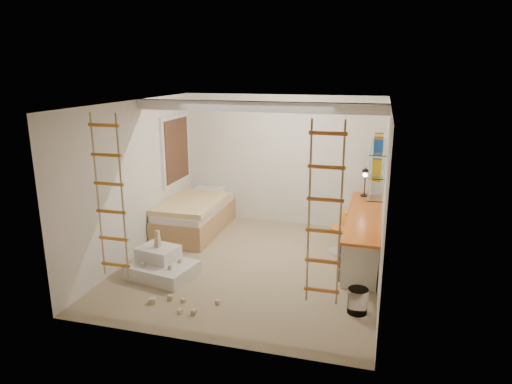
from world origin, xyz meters
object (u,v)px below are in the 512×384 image
(desk, at_px, (363,233))
(play_platform, at_px, (162,265))
(swivel_chair, at_px, (342,238))
(bed, at_px, (195,215))

(desk, bearing_deg, play_platform, -151.66)
(swivel_chair, xyz_separation_m, play_platform, (-2.60, -1.62, -0.12))
(bed, bearing_deg, swivel_chair, -6.72)
(swivel_chair, bearing_deg, play_platform, -148.14)
(desk, relative_size, play_platform, 2.65)
(bed, relative_size, swivel_chair, 2.62)
(desk, relative_size, swivel_chair, 3.67)
(desk, height_order, play_platform, desk)
(desk, xyz_separation_m, bed, (-3.20, 0.36, -0.07))
(bed, bearing_deg, play_platform, -82.63)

